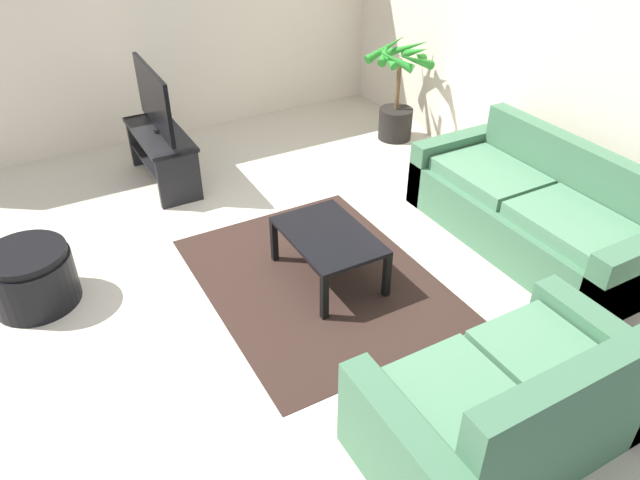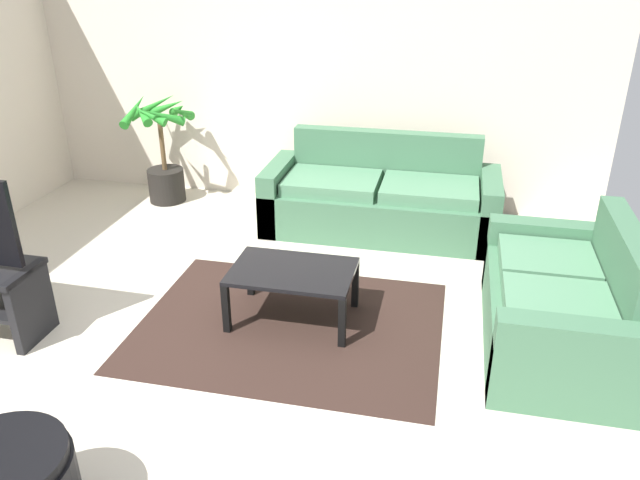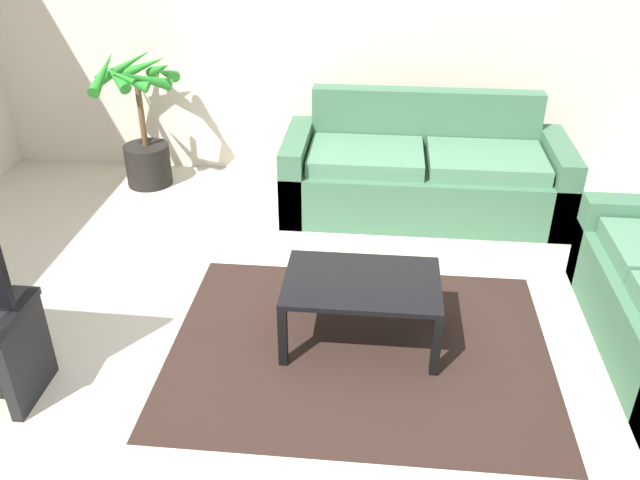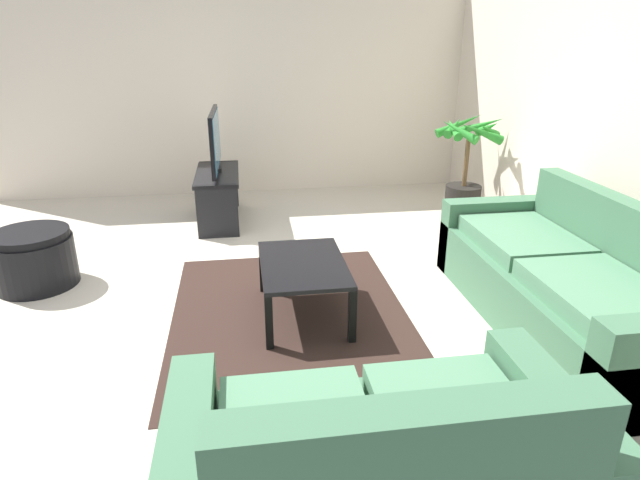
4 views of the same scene
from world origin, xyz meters
TOP-DOWN VIEW (x-y plane):
  - ground_plane at (0.00, 0.00)m, footprint 6.60×6.60m
  - wall_back at (0.00, 3.00)m, footprint 6.00×0.06m
  - wall_left at (-3.00, 0.00)m, footprint 0.06×6.00m
  - couch_main at (0.83, 2.28)m, footprint 2.21×0.90m
  - couch_loveseat at (2.28, 0.60)m, footprint 0.90×1.62m
  - tv_stand at (-1.81, -0.13)m, footprint 1.10×0.45m
  - tv at (-1.81, -0.13)m, footprint 1.08×0.10m
  - coffee_table at (0.41, 0.52)m, footprint 0.89×0.60m
  - area_rug at (0.41, 0.42)m, footprint 2.20×1.70m
  - potted_palm at (-1.55, 2.56)m, footprint 0.74×0.75m
  - ottoman at (-0.41, -1.57)m, footprint 0.63×0.63m

SIDE VIEW (x-z plane):
  - ground_plane at x=0.00m, z-range 0.00..0.00m
  - area_rug at x=0.41m, z-range 0.00..0.01m
  - ottoman at x=-0.41m, z-range 0.00..0.46m
  - couch_loveseat at x=2.28m, z-range -0.15..0.75m
  - couch_main at x=0.83m, z-range -0.15..0.75m
  - tv_stand at x=-1.81m, z-range 0.08..0.63m
  - coffee_table at x=0.41m, z-range 0.15..0.57m
  - potted_palm at x=-1.55m, z-range -0.06..1.07m
  - tv at x=-1.81m, z-range 0.56..1.21m
  - wall_back at x=0.00m, z-range 0.00..2.70m
  - wall_left at x=-3.00m, z-range 0.00..2.70m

